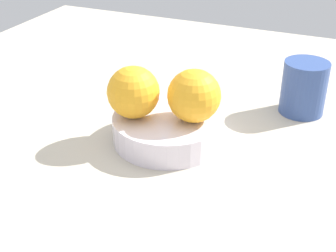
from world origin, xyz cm
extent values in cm
cube|color=#BCB29E|center=(0.00, 0.00, -1.00)|extent=(110.00, 110.00, 2.00)
cylinder|color=silver|center=(0.00, 0.00, 0.34)|extent=(9.64, 9.64, 0.67)
cylinder|color=silver|center=(0.00, 0.00, 1.87)|extent=(15.55, 15.55, 3.74)
sphere|color=#F9A823|center=(-4.42, -1.62, 7.35)|extent=(7.23, 7.23, 7.23)
sphere|color=#F9A823|center=(3.55, 0.57, 7.37)|extent=(7.26, 7.26, 7.26)
cylinder|color=#334C8C|center=(15.83, 16.29, 4.18)|extent=(6.88, 6.88, 8.35)
camera|label=1|loc=(22.83, -52.66, 34.51)|focal=50.22mm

